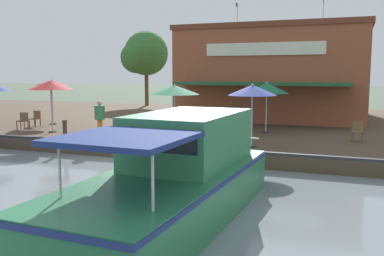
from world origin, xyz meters
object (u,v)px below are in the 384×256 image
Objects in this scene: motorboat_far_downstream at (184,175)px; cafe_chair_facing_river at (36,118)px; tree_behind_restaurant at (144,55)px; patio_umbrella_back_row at (51,86)px; mooring_post at (65,130)px; patio_umbrella_by_entrance at (252,90)px; cafe_chair_beside_entrance at (23,120)px; waterfront_restaurant at (277,73)px; person_near_entrance at (100,114)px; cafe_chair_back_row_seat at (214,126)px; patio_umbrella_far_corner at (174,90)px; patio_umbrella_near_quay_edge at (267,88)px; patio_umbrella_mid_patio_right at (52,83)px; cafe_chair_mid_patio at (357,130)px; tree_upstream_bank at (288,55)px.

cafe_chair_facing_river is at bearing -126.06° from motorboat_far_downstream.
cafe_chair_facing_river is 16.31m from tree_behind_restaurant.
mooring_post is at bearing 49.40° from patio_umbrella_back_row.
cafe_chair_beside_entrance is at bearing -95.86° from patio_umbrella_by_entrance.
waterfront_restaurant reaches higher than person_near_entrance.
patio_umbrella_by_entrance is (0.78, 10.08, -0.06)m from patio_umbrella_back_row.
patio_umbrella_by_entrance is at bearing 37.59° from tree_behind_restaurant.
mooring_post is (3.21, -5.71, -0.03)m from cafe_chair_back_row_seat.
patio_umbrella_far_corner is 2.80× the size of cafe_chair_facing_river.
patio_umbrella_near_quay_edge is 0.97× the size of patio_umbrella_mid_patio_right.
patio_umbrella_by_entrance is 0.37× the size of tree_behind_restaurant.
patio_umbrella_near_quay_edge is at bearing 99.52° from cafe_chair_facing_river.
person_near_entrance is at bearing 146.74° from mooring_post.
cafe_chair_mid_patio is (9.52, 5.02, -2.40)m from waterfront_restaurant.
patio_umbrella_by_entrance is 6.83m from motorboat_far_downstream.
cafe_chair_facing_river is at bearing -127.11° from mooring_post.
mooring_post is at bearing -24.28° from tree_upstream_bank.
patio_umbrella_mid_patio_right is 2.89m from cafe_chair_beside_entrance.
waterfront_restaurant is 15.96m from cafe_chair_beside_entrance.
cafe_chair_mid_patio is 12.43m from mooring_post.
waterfront_restaurant reaches higher than patio_umbrella_back_row.
patio_umbrella_far_corner is 0.27× the size of motorboat_far_downstream.
patio_umbrella_near_quay_edge is 11.10m from motorboat_far_downstream.
cafe_chair_back_row_seat and cafe_chair_mid_patio have the same top height.
patio_umbrella_by_entrance is (12.44, 1.17, -0.66)m from waterfront_restaurant.
tree_behind_restaurant is (-15.93, -11.70, 4.04)m from cafe_chair_back_row_seat.
tree_upstream_bank is (-14.37, 6.20, 3.15)m from person_near_entrance.
mooring_post is (2.22, -4.19, -1.69)m from patio_umbrella_far_corner.
patio_umbrella_far_corner reaches higher than mooring_post.
patio_umbrella_far_corner is at bearing -56.69° from cafe_chair_back_row_seat.
waterfront_restaurant is 13.34× the size of cafe_chair_back_row_seat.
cafe_chair_beside_entrance and cafe_chair_back_row_seat have the same top height.
patio_umbrella_by_entrance is 14.81m from tree_upstream_bank.
cafe_chair_facing_river is 0.52× the size of person_near_entrance.
cafe_chair_back_row_seat is at bearing -5.76° from waterfront_restaurant.
tree_behind_restaurant is (-14.59, -1.71, 2.20)m from patio_umbrella_mid_patio_right.
cafe_chair_mid_patio is at bearing 27.80° from waterfront_restaurant.
cafe_chair_facing_river and cafe_chair_mid_patio have the same top height.
patio_umbrella_near_quay_edge is at bearing -179.43° from motorboat_far_downstream.
tree_behind_restaurant reaches higher than cafe_chair_back_row_seat.
motorboat_far_downstream is 21.58m from tree_upstream_bank.
motorboat_far_downstream is at bearing 53.94° from cafe_chair_facing_river.
cafe_chair_beside_entrance is 18.02m from tree_upstream_bank.
patio_umbrella_by_entrance is 22.93m from tree_behind_restaurant.
mooring_post is at bearing -62.14° from patio_umbrella_far_corner.
cafe_chair_facing_river is 0.10× the size of motorboat_far_downstream.
patio_umbrella_mid_patio_right reaches higher than patio_umbrella_back_row.
waterfront_restaurant is at bearing -152.20° from cafe_chair_mid_patio.
patio_umbrella_mid_patio_right is 2.98× the size of cafe_chair_back_row_seat.
cafe_chair_mid_patio is at bearing 70.59° from patio_umbrella_near_quay_edge.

